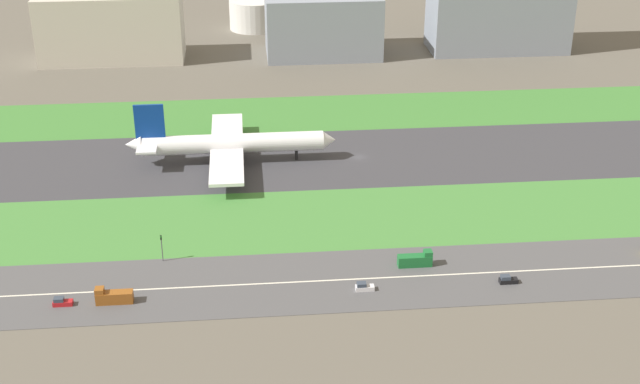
# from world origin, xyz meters

# --- Properties ---
(ground_plane) EXTENTS (800.00, 800.00, 0.00)m
(ground_plane) POSITION_xyz_m (0.00, 0.00, 0.00)
(ground_plane) COLOR #5B564C
(runway) EXTENTS (280.00, 46.00, 0.10)m
(runway) POSITION_xyz_m (0.00, 0.00, 0.05)
(runway) COLOR #38383D
(runway) RESTS_ON ground_plane
(grass_median_north) EXTENTS (280.00, 36.00, 0.10)m
(grass_median_north) POSITION_xyz_m (0.00, 41.00, 0.05)
(grass_median_north) COLOR #3D7A33
(grass_median_north) RESTS_ON ground_plane
(grass_median_south) EXTENTS (280.00, 36.00, 0.10)m
(grass_median_south) POSITION_xyz_m (0.00, -41.00, 0.05)
(grass_median_south) COLOR #427F38
(grass_median_south) RESTS_ON ground_plane
(highway) EXTENTS (280.00, 28.00, 0.10)m
(highway) POSITION_xyz_m (0.00, -73.00, 0.05)
(highway) COLOR #4C4C4F
(highway) RESTS_ON ground_plane
(highway_centerline) EXTENTS (266.00, 0.50, 0.01)m
(highway_centerline) POSITION_xyz_m (0.00, -73.00, 0.11)
(highway_centerline) COLOR silver
(highway_centerline) RESTS_ON highway
(airliner) EXTENTS (65.00, 56.00, 19.70)m
(airliner) POSITION_xyz_m (-41.10, 0.00, 6.23)
(airliner) COLOR white
(airliner) RESTS_ON runway
(truck_2) EXTENTS (8.40, 2.50, 4.00)m
(truck_2) POSITION_xyz_m (4.98, -68.00, 1.67)
(truck_2) COLOR #19662D
(truck_2) RESTS_ON highway
(car_0) EXTENTS (4.40, 1.80, 2.00)m
(car_0) POSITION_xyz_m (25.18, -78.00, 0.92)
(car_0) COLOR black
(car_0) RESTS_ON highway
(car_2) EXTENTS (4.40, 1.80, 2.00)m
(car_2) POSITION_xyz_m (-78.65, -78.00, 0.92)
(car_2) COLOR #B2191E
(car_2) RESTS_ON highway
(car_1) EXTENTS (4.40, 1.80, 2.00)m
(car_1) POSITION_xyz_m (-9.29, -78.00, 0.92)
(car_1) COLOR silver
(car_1) RESTS_ON highway
(truck_0) EXTENTS (8.40, 2.50, 4.00)m
(truck_0) POSITION_xyz_m (-67.04, -78.00, 1.67)
(truck_0) COLOR brown
(truck_0) RESTS_ON highway
(traffic_light) EXTENTS (0.36, 0.50, 7.20)m
(traffic_light) POSITION_xyz_m (-57.19, -60.01, 4.29)
(traffic_light) COLOR #4C4C51
(traffic_light) RESTS_ON highway
(terminal_building) EXTENTS (59.48, 24.47, 28.07)m
(terminal_building) POSITION_xyz_m (-90.00, 114.00, 14.04)
(terminal_building) COLOR beige
(terminal_building) RESTS_ON ground_plane
(hangar_building) EXTENTS (48.68, 30.76, 26.16)m
(hangar_building) POSITION_xyz_m (-0.64, 114.00, 13.08)
(hangar_building) COLOR gray
(hangar_building) RESTS_ON ground_plane
(fuel_tank_west) EXTENTS (23.97, 23.97, 13.73)m
(fuel_tank_west) POSITION_xyz_m (-28.90, 159.00, 6.87)
(fuel_tank_west) COLOR silver
(fuel_tank_west) RESTS_ON ground_plane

